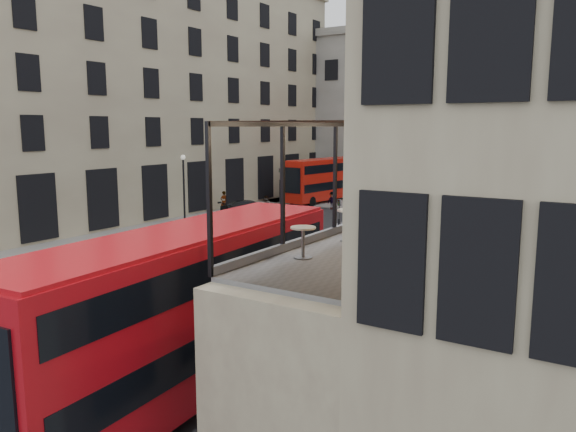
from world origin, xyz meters
The scene contains 31 objects.
ground centered at (0.00, 0.00, 0.00)m, with size 140.00×140.00×0.00m, color black.
host_building_main centered at (9.95, 0.00, 7.79)m, with size 7.26×11.40×15.10m.
host_frontage centered at (6.50, 0.00, 2.25)m, with size 3.00×11.00×4.50m, color #C3B892.
cafe_floor centered at (6.50, 0.00, 4.55)m, with size 3.00×10.00×0.10m, color slate.
building_left centered at (-26.96, 20.00, 11.38)m, with size 14.60×50.60×22.00m.
gateway centered at (-5.00, 47.99, 9.39)m, with size 35.00×10.60×18.00m.
pavement_far centered at (-6.00, 38.00, 0.06)m, with size 40.00×12.00×0.12m, color slate.
pavement_left centered at (-22.00, 12.00, 0.06)m, with size 8.00×48.00×0.12m, color slate.
traffic_light_near centered at (-1.00, 12.00, 2.42)m, with size 0.16×0.20×3.80m.
traffic_light_far centered at (-15.00, 28.00, 2.42)m, with size 0.16×0.20×3.80m.
street_lamp_a centered at (-17.00, 18.00, 2.39)m, with size 0.36×0.36×5.33m.
street_lamp_b centered at (-6.00, 34.00, 2.39)m, with size 0.36×0.36×5.33m.
bus_near centered at (1.55, -2.03, 2.62)m, with size 3.35×11.85×4.67m.
bus_far centered at (-14.70, 35.73, 2.40)m, with size 3.58×10.92×4.28m.
car_a centered at (-4.89, 22.46, 0.74)m, with size 1.75×4.35×1.48m, color #9A9CA1.
car_b centered at (0.15, 22.73, 0.74)m, with size 1.56×4.48×1.48m, color maroon.
car_c centered at (-15.50, 24.06, 0.71)m, with size 1.99×4.90×1.42m, color black.
bicycle centered at (-6.24, 12.57, 0.41)m, with size 0.54×1.56×0.82m, color gray.
cyclist centered at (-0.55, 10.33, 0.86)m, with size 0.63×0.41×1.72m, color #E1F81A.
pedestrian_a centered at (-14.24, 24.83, 0.89)m, with size 0.86×0.67×1.77m, color gray.
pedestrian_b centered at (-11.68, 31.57, 0.80)m, with size 1.04×0.60×1.60m, color gray.
pedestrian_c centered at (-5.98, 40.00, 0.95)m, with size 1.11×0.46×1.89m, color gray.
pedestrian_d centered at (5.02, 30.85, 0.85)m, with size 0.83×0.54×1.69m, color gray.
pedestrian_e centered at (-19.00, 25.12, 0.92)m, with size 0.67×0.44×1.83m, color gray.
cafe_table_near centered at (5.69, -2.77, 5.05)m, with size 0.55×0.55×0.68m.
cafe_table_mid centered at (5.73, -0.58, 5.12)m, with size 0.63×0.63×0.79m.
cafe_table_far centered at (5.89, 2.85, 5.06)m, with size 0.56×0.56×0.70m.
cafe_chair_a centered at (7.10, -2.70, 4.86)m, with size 0.45×0.45×0.86m.
cafe_chair_b centered at (7.04, -0.71, 4.89)m, with size 0.48×0.48×0.94m.
cafe_chair_c centered at (7.10, -0.22, 4.88)m, with size 0.56×0.56×0.93m.
cafe_chair_d centered at (7.25, 3.30, 4.86)m, with size 0.50×0.50×0.85m.
Camera 1 is at (11.72, -12.90, 7.40)m, focal length 35.00 mm.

